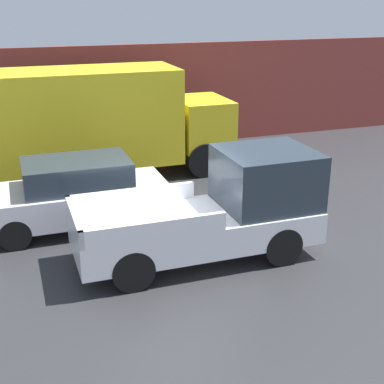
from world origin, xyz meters
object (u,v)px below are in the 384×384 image
pickup_truck (220,210)px  newspaper_box (63,141)px  delivery_truck (104,120)px  car (74,194)px

pickup_truck → newspaper_box: bearing=104.8°
delivery_truck → newspaper_box: bearing=110.3°
newspaper_box → car: bearing=-94.0°
pickup_truck → delivery_truck: 6.24m
car → newspaper_box: size_ratio=4.14×
delivery_truck → newspaper_box: size_ratio=6.65×
delivery_truck → car: bearing=-111.6°
pickup_truck → delivery_truck: delivery_truck is taller
pickup_truck → delivery_truck: (-1.32, 6.05, 0.74)m
pickup_truck → car: 3.70m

